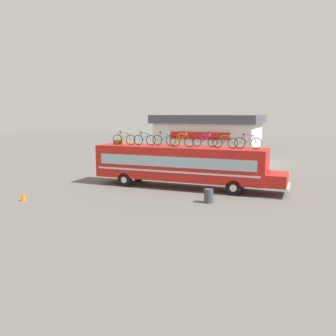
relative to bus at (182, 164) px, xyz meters
name	(u,v)px	position (x,y,z in m)	size (l,w,h in m)	color
ground_plane	(179,187)	(-0.21, 0.00, -1.65)	(120.00, 120.00, 0.00)	#605E59
bus	(182,164)	(0.00, 0.00, 0.00)	(12.94, 2.54, 2.80)	red
luggage_bag_1	(120,142)	(-4.92, 0.29, 1.30)	(0.73, 0.56, 0.31)	olive
rooftop_bicycle_1	(124,139)	(-4.30, -0.21, 1.54)	(1.78, 0.44, 0.96)	black
rooftop_bicycle_2	(144,140)	(-2.83, 0.07, 1.54)	(1.68, 0.44, 0.94)	black
rooftop_bicycle_3	(164,140)	(-1.42, 0.23, 1.54)	(1.73, 0.44, 0.96)	black
rooftop_bicycle_4	(182,141)	(0.05, -0.26, 1.54)	(1.71, 0.44, 0.95)	black
rooftop_bicycle_5	(205,141)	(1.42, 0.37, 1.51)	(1.72, 0.44, 0.87)	black
rooftop_bicycle_6	(225,142)	(2.89, -0.04, 1.51)	(1.65, 0.44, 0.88)	black
rooftop_bicycle_7	(248,143)	(4.33, 0.03, 1.54)	(1.74, 0.44, 0.95)	black
roadside_building	(210,138)	(-1.87, 14.24, 0.81)	(10.50, 8.29, 4.82)	silver
trash_bin	(209,196)	(2.77, -3.43, -1.26)	(0.52, 0.52, 0.79)	#3F3F47
traffic_cone	(23,196)	(-7.32, -6.91, -1.39)	(0.32, 0.32, 0.53)	orange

